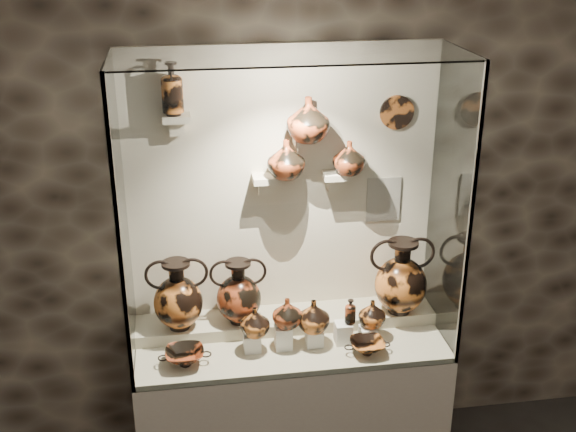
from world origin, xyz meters
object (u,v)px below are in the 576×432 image
at_px(ovoid_vase_a, 286,159).
at_px(amphora_mid, 239,292).
at_px(jug_c, 313,316).
at_px(lekythos_tall, 172,86).
at_px(jug_e, 372,313).
at_px(lekythos_small, 350,310).
at_px(ovoid_vase_c, 349,158).
at_px(amphora_left, 178,295).
at_px(amphora_right, 401,277).
at_px(jug_b, 287,313).
at_px(kylix_right, 367,346).
at_px(ovoid_vase_b, 308,119).
at_px(jug_a, 255,322).
at_px(kylix_left, 185,356).

bearing_deg(ovoid_vase_a, amphora_mid, 166.98).
relative_size(jug_c, lekythos_tall, 0.63).
xyz_separation_m(jug_c, ovoid_vase_a, (-0.11, 0.24, 0.81)).
height_order(jug_e, lekythos_tall, lekythos_tall).
relative_size(lekythos_small, lekythos_tall, 0.55).
bearing_deg(ovoid_vase_c, amphora_mid, -176.77).
bearing_deg(amphora_left, amphora_right, 15.96).
bearing_deg(jug_e, amphora_right, 17.55).
distance_m(amphora_mid, jug_b, 0.31).
bearing_deg(jug_e, ovoid_vase_a, 134.04).
height_order(ovoid_vase_a, ovoid_vase_c, ovoid_vase_a).
relative_size(amphora_mid, ovoid_vase_a, 1.80).
bearing_deg(kylix_right, ovoid_vase_a, 124.55).
relative_size(lekythos_tall, ovoid_vase_a, 1.43).
bearing_deg(ovoid_vase_b, amphora_mid, -173.88).
bearing_deg(jug_a, lekythos_small, -21.62).
distance_m(amphora_mid, kylix_right, 0.76).
xyz_separation_m(jug_e, ovoid_vase_a, (-0.44, 0.23, 0.83)).
bearing_deg(amphora_right, kylix_right, -153.17).
xyz_separation_m(jug_c, lekythos_small, (0.20, -0.00, 0.02)).
bearing_deg(jug_c, amphora_left, 147.75).
distance_m(amphora_left, jug_a, 0.45).
xyz_separation_m(amphora_left, kylix_right, (0.98, -0.31, -0.22)).
distance_m(amphora_left, amphora_right, 1.24).
bearing_deg(jug_a, jug_e, -19.98).
bearing_deg(jug_a, amphora_left, 131.31).
distance_m(jug_c, lekythos_small, 0.20).
distance_m(amphora_right, ovoid_vase_b, 1.06).
distance_m(jug_e, lekythos_tall, 1.61).
bearing_deg(jug_a, amphora_mid, 85.28).
height_order(jug_e, kylix_left, jug_e).
height_order(amphora_mid, amphora_right, amphora_right).
height_order(jug_e, ovoid_vase_a, ovoid_vase_a).
relative_size(jug_a, kylix_left, 0.63).
distance_m(ovoid_vase_a, ovoid_vase_b, 0.24).
relative_size(amphora_mid, ovoid_vase_b, 1.60).
xyz_separation_m(amphora_mid, lekythos_tall, (-0.29, 0.09, 1.13)).
bearing_deg(ovoid_vase_c, jug_c, -134.36).
bearing_deg(lekythos_tall, ovoid_vase_a, -16.75).
bearing_deg(jug_b, amphora_mid, 144.89).
distance_m(jug_a, ovoid_vase_a, 0.87).
xyz_separation_m(kylix_right, ovoid_vase_c, (-0.04, 0.38, 0.93)).
xyz_separation_m(jug_a, jug_c, (0.32, 0.01, 0.00)).
height_order(amphora_right, lekythos_tall, lekythos_tall).
bearing_deg(kylix_right, kylix_left, 165.88).
bearing_deg(kylix_left, jug_a, 1.81).
bearing_deg(kylix_left, lekythos_small, -3.49).
bearing_deg(jug_b, jug_c, 3.31).
xyz_separation_m(jug_c, kylix_right, (0.27, -0.12, -0.14)).
bearing_deg(lekythos_tall, lekythos_small, -30.78).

